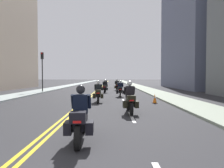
{
  "coord_description": "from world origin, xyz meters",
  "views": [
    {
      "loc": [
        2.08,
        -0.87,
        1.83
      ],
      "look_at": [
        2.09,
        22.18,
        1.05
      ],
      "focal_mm": 30.99,
      "sensor_mm": 36.0,
      "label": 1
    }
  ],
  "objects_px": {
    "motorcycle_4": "(105,87)",
    "traffic_light_near": "(42,65)",
    "motorcycle_0": "(80,119)",
    "motorcycle_6": "(105,85)",
    "traffic_cone_0": "(155,99)",
    "motorcycle_1": "(130,100)",
    "motorcycle_2": "(98,93)",
    "motorcycle_5": "(117,86)",
    "motorcycle_3": "(120,90)"
  },
  "relations": [
    {
      "from": "motorcycle_4",
      "to": "motorcycle_5",
      "type": "height_order",
      "value": "motorcycle_5"
    },
    {
      "from": "traffic_cone_0",
      "to": "motorcycle_5",
      "type": "bearing_deg",
      "value": 99.77
    },
    {
      "from": "motorcycle_1",
      "to": "traffic_light_near",
      "type": "distance_m",
      "value": 16.85
    },
    {
      "from": "motorcycle_0",
      "to": "motorcycle_3",
      "type": "height_order",
      "value": "motorcycle_0"
    },
    {
      "from": "motorcycle_6",
      "to": "traffic_light_near",
      "type": "bearing_deg",
      "value": -132.61
    },
    {
      "from": "motorcycle_6",
      "to": "traffic_cone_0",
      "type": "height_order",
      "value": "motorcycle_6"
    },
    {
      "from": "motorcycle_0",
      "to": "motorcycle_3",
      "type": "bearing_deg",
      "value": 79.35
    },
    {
      "from": "motorcycle_4",
      "to": "motorcycle_5",
      "type": "relative_size",
      "value": 0.97
    },
    {
      "from": "motorcycle_0",
      "to": "traffic_cone_0",
      "type": "xyz_separation_m",
      "value": [
        3.92,
        8.21,
        -0.32
      ]
    },
    {
      "from": "motorcycle_6",
      "to": "motorcycle_4",
      "type": "bearing_deg",
      "value": -88.27
    },
    {
      "from": "motorcycle_0",
      "to": "motorcycle_1",
      "type": "xyz_separation_m",
      "value": [
        1.8,
        4.32,
        0.02
      ]
    },
    {
      "from": "motorcycle_2",
      "to": "motorcycle_0",
      "type": "bearing_deg",
      "value": -92.01
    },
    {
      "from": "traffic_cone_0",
      "to": "motorcycle_3",
      "type": "bearing_deg",
      "value": 115.67
    },
    {
      "from": "motorcycle_1",
      "to": "motorcycle_3",
      "type": "distance_m",
      "value": 8.55
    },
    {
      "from": "motorcycle_2",
      "to": "motorcycle_4",
      "type": "height_order",
      "value": "motorcycle_2"
    },
    {
      "from": "motorcycle_2",
      "to": "traffic_light_near",
      "type": "bearing_deg",
      "value": 125.9
    },
    {
      "from": "traffic_light_near",
      "to": "motorcycle_1",
      "type": "bearing_deg",
      "value": -55.68
    },
    {
      "from": "motorcycle_4",
      "to": "motorcycle_6",
      "type": "relative_size",
      "value": 0.92
    },
    {
      "from": "motorcycle_0",
      "to": "motorcycle_6",
      "type": "xyz_separation_m",
      "value": [
        -0.18,
        26.04,
        -0.01
      ]
    },
    {
      "from": "motorcycle_6",
      "to": "traffic_light_near",
      "type": "height_order",
      "value": "traffic_light_near"
    },
    {
      "from": "motorcycle_1",
      "to": "motorcycle_2",
      "type": "height_order",
      "value": "motorcycle_1"
    },
    {
      "from": "motorcycle_2",
      "to": "motorcycle_4",
      "type": "xyz_separation_m",
      "value": [
        0.16,
        8.75,
        0.01
      ]
    },
    {
      "from": "traffic_light_near",
      "to": "motorcycle_2",
      "type": "bearing_deg",
      "value": -51.31
    },
    {
      "from": "motorcycle_3",
      "to": "motorcycle_4",
      "type": "distance_m",
      "value": 4.91
    },
    {
      "from": "traffic_cone_0",
      "to": "motorcycle_2",
      "type": "bearing_deg",
      "value": 172.47
    },
    {
      "from": "motorcycle_3",
      "to": "motorcycle_1",
      "type": "bearing_deg",
      "value": -86.09
    },
    {
      "from": "motorcycle_4",
      "to": "traffic_light_near",
      "type": "height_order",
      "value": "traffic_light_near"
    },
    {
      "from": "motorcycle_2",
      "to": "motorcycle_5",
      "type": "distance_m",
      "value": 13.15
    },
    {
      "from": "motorcycle_1",
      "to": "traffic_cone_0",
      "type": "distance_m",
      "value": 4.44
    },
    {
      "from": "motorcycle_6",
      "to": "traffic_cone_0",
      "type": "relative_size",
      "value": 3.38
    },
    {
      "from": "motorcycle_1",
      "to": "motorcycle_2",
      "type": "xyz_separation_m",
      "value": [
        -1.92,
        4.42,
        -0.02
      ]
    },
    {
      "from": "motorcycle_2",
      "to": "motorcycle_6",
      "type": "relative_size",
      "value": 0.97
    },
    {
      "from": "motorcycle_0",
      "to": "motorcycle_4",
      "type": "height_order",
      "value": "motorcycle_0"
    },
    {
      "from": "motorcycle_6",
      "to": "traffic_cone_0",
      "type": "bearing_deg",
      "value": -76.82
    },
    {
      "from": "motorcycle_0",
      "to": "traffic_cone_0",
      "type": "distance_m",
      "value": 9.1
    },
    {
      "from": "motorcycle_3",
      "to": "motorcycle_5",
      "type": "xyz_separation_m",
      "value": [
        -0.1,
        8.91,
        0.01
      ]
    },
    {
      "from": "motorcycle_1",
      "to": "traffic_light_near",
      "type": "relative_size",
      "value": 0.45
    },
    {
      "from": "traffic_light_near",
      "to": "motorcycle_4",
      "type": "bearing_deg",
      "value": -4.25
    },
    {
      "from": "motorcycle_1",
      "to": "traffic_light_near",
      "type": "xyz_separation_m",
      "value": [
        -9.38,
        13.74,
        2.69
      ]
    },
    {
      "from": "motorcycle_1",
      "to": "motorcycle_3",
      "type": "xyz_separation_m",
      "value": [
        -0.11,
        8.55,
        -0.03
      ]
    },
    {
      "from": "motorcycle_4",
      "to": "motorcycle_6",
      "type": "xyz_separation_m",
      "value": [
        -0.22,
        8.55,
        -0.01
      ]
    },
    {
      "from": "motorcycle_1",
      "to": "motorcycle_5",
      "type": "distance_m",
      "value": 17.46
    },
    {
      "from": "motorcycle_0",
      "to": "motorcycle_4",
      "type": "relative_size",
      "value": 1.04
    },
    {
      "from": "motorcycle_3",
      "to": "traffic_light_near",
      "type": "relative_size",
      "value": 0.45
    },
    {
      "from": "motorcycle_1",
      "to": "motorcycle_0",
      "type": "bearing_deg",
      "value": -113.93
    },
    {
      "from": "motorcycle_0",
      "to": "motorcycle_3",
      "type": "distance_m",
      "value": 12.98
    },
    {
      "from": "motorcycle_2",
      "to": "motorcycle_3",
      "type": "height_order",
      "value": "motorcycle_2"
    },
    {
      "from": "motorcycle_2",
      "to": "motorcycle_4",
      "type": "distance_m",
      "value": 8.75
    },
    {
      "from": "motorcycle_2",
      "to": "motorcycle_6",
      "type": "height_order",
      "value": "motorcycle_2"
    },
    {
      "from": "traffic_cone_0",
      "to": "motorcycle_0",
      "type": "bearing_deg",
      "value": -115.55
    }
  ]
}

